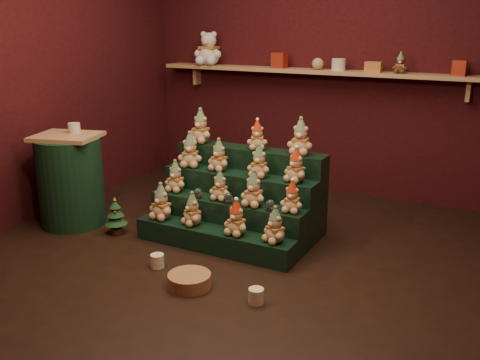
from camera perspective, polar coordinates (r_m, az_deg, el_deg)
The scene contains 39 objects.
ground at distance 4.39m, azimuth -1.42°, elevation -7.63°, with size 4.00×4.00×0.00m, color black.
back_wall at distance 5.89m, azimuth 8.63°, elevation 12.50°, with size 4.00×0.10×2.80m, color black.
left_wall at distance 5.34m, azimuth -21.40°, elevation 11.17°, with size 0.10×4.00×2.80m, color black.
back_shelf at distance 5.73m, azimuth 7.97°, elevation 11.35°, with size 3.60×0.26×0.24m.
riser_tier_front at distance 4.39m, azimuth -2.85°, elevation -6.36°, with size 1.40×0.22×0.18m, color black.
riser_tier_midfront at distance 4.54m, azimuth -1.43°, elevation -4.36°, with size 1.40×0.22×0.36m, color black.
riser_tier_midback at distance 4.69m, azimuth -0.11°, elevation -2.49°, with size 1.40×0.22×0.54m, color black.
riser_tier_back at distance 4.84m, azimuth 1.13°, elevation -0.73°, with size 1.40×0.22×0.72m, color black.
teddy_0 at distance 4.58m, azimuth -8.40°, elevation -2.29°, with size 0.22×0.20×0.31m, color tan, non-canonical shape.
teddy_1 at distance 4.42m, azimuth -5.09°, elevation -3.10°, with size 0.20×0.18×0.27m, color tan, non-canonical shape.
teddy_2 at distance 4.20m, azimuth -0.40°, elevation -4.05°, with size 0.20×0.18×0.28m, color tan, non-canonical shape.
teddy_3 at distance 4.07m, azimuth 3.77°, elevation -4.82°, with size 0.20×0.18×0.28m, color tan, non-canonical shape.
teddy_4 at distance 4.71m, azimuth -6.90°, elevation 0.40°, with size 0.19×0.18×0.27m, color tan, non-canonical shape.
teddy_5 at distance 4.46m, azimuth -2.15°, elevation -0.58°, with size 0.18×0.16×0.25m, color tan, non-canonical shape.
teddy_6 at distance 4.30m, azimuth 1.44°, elevation -0.95°, with size 0.21×0.19×0.29m, color tan, non-canonical shape.
teddy_7 at distance 4.19m, azimuth 5.57°, elevation -1.79°, with size 0.18×0.16×0.25m, color tan, non-canonical shape.
teddy_8 at distance 4.81m, azimuth -5.34°, elevation 3.21°, with size 0.22×0.20×0.31m, color tan, non-canonical shape.
teddy_9 at distance 4.67m, azimuth -2.27°, elevation 2.67°, with size 0.20×0.18×0.28m, color tan, non-canonical shape.
teddy_10 at distance 4.47m, azimuth 2.03°, elevation 2.02°, with size 0.20×0.18×0.27m, color tan, non-canonical shape.
teddy_11 at distance 4.35m, azimuth 6.00°, elevation 1.57°, with size 0.20×0.18×0.28m, color tan, non-canonical shape.
teddy_12 at distance 4.95m, azimuth -4.22°, elevation 5.75°, with size 0.22×0.20×0.31m, color tan, non-canonical shape.
teddy_13 at distance 4.68m, azimuth 1.86°, elevation 4.81°, with size 0.18×0.16×0.25m, color tan, non-canonical shape.
teddy_14 at distance 4.52m, azimuth 6.48°, elevation 4.62°, with size 0.22×0.19×0.30m, color tan, non-canonical shape.
snow_globe_a at distance 4.53m, azimuth -4.51°, elevation -1.41°, with size 0.07×0.07×0.09m.
snow_globe_b at distance 4.39m, azimuth -1.26°, elevation -1.95°, with size 0.07×0.07×0.09m.
snow_globe_c at distance 4.22m, azimuth 3.24°, elevation -2.72°, with size 0.07×0.07×0.09m.
side_table at distance 5.09m, azimuth -17.62°, elevation -0.03°, with size 0.65×0.59×0.84m.
table_ornament at distance 5.05m, azimuth -17.27°, elevation 5.34°, with size 0.11×0.11×0.09m, color beige.
mini_christmas_tree at distance 4.82m, azimuth -13.12°, elevation -3.73°, with size 0.20×0.20×0.34m.
mug_left at distance 4.15m, azimuth -8.81°, elevation -8.52°, with size 0.10×0.10×0.10m, color beige.
mug_right at distance 3.63m, azimuth 1.73°, elevation -12.25°, with size 0.10×0.10×0.10m, color beige.
wicker_basket at distance 3.85m, azimuth -5.42°, elevation -10.61°, with size 0.31×0.31×0.10m, color #A46E42.
white_bear at distance 6.24m, azimuth -3.35°, elevation 14.28°, with size 0.33×0.30×0.47m, color white, non-canonical shape.
brown_bear at distance 5.45m, azimuth 16.73°, elevation 11.86°, with size 0.14×0.12×0.19m, color #4B3119, non-canonical shape.
gift_tin_red_a at distance 5.85m, azimuth 4.24°, elevation 12.61°, with size 0.14×0.14×0.16m, color #9F2A18.
gift_tin_cream at distance 5.62m, azimuth 10.48°, elevation 12.02°, with size 0.14×0.14×0.12m, color beige.
gift_tin_red_b at distance 5.37m, azimuth 22.36°, elevation 10.99°, with size 0.12×0.12×0.14m, color #9F2A18.
shelf_plush_ball at distance 5.69m, azimuth 8.30°, elevation 12.17°, with size 0.12×0.12×0.12m, color tan.
scarf_gift_box at distance 5.52m, azimuth 14.06°, elevation 11.62°, with size 0.16×0.10×0.10m, color #DF581F.
Camera 1 is at (1.99, -3.48, 1.80)m, focal length 40.00 mm.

